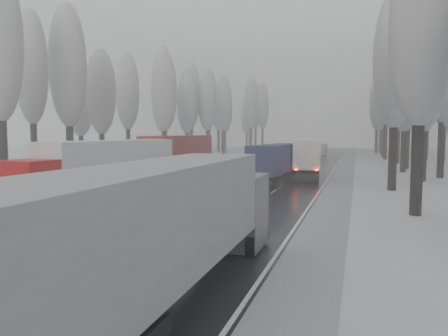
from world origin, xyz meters
The scene contains 54 objects.
carriageway_right centered at (5.25, 30.00, 0.01)m, with size 7.50×200.00×0.03m, color black.
carriageway_left centered at (-5.25, 30.00, 0.01)m, with size 7.50×200.00×0.03m, color black.
median_slush centered at (0.00, 30.00, 0.02)m, with size 3.00×200.00×0.04m, color #96999E.
shoulder_right centered at (10.20, 30.00, 0.02)m, with size 2.40×200.00×0.04m, color #96999E.
shoulder_left centered at (-10.20, 30.00, 0.02)m, with size 2.40×200.00×0.04m, color #96999E.
median_guardrail centered at (0.00, 29.99, 0.60)m, with size 0.12×200.00×0.76m.
tree_16 centered at (15.04, 15.67, 10.67)m, with size 3.60×3.60×16.53m.
tree_18 centered at (14.51, 27.03, 10.70)m, with size 3.60×3.60×16.58m.
tree_20 centered at (17.90, 35.17, 10.14)m, with size 3.60×3.60×15.71m.
tree_21 centered at (20.12, 39.17, 12.00)m, with size 3.60×3.60×18.62m.
tree_22 centered at (17.02, 45.60, 10.24)m, with size 3.60×3.60×15.86m.
tree_24 centered at (17.90, 51.02, 13.19)m, with size 3.60×3.60×20.49m.
tree_26 centered at (17.56, 61.27, 12.10)m, with size 3.60×3.60×18.78m.
tree_27 centered at (24.72, 65.27, 11.36)m, with size 3.60×3.60×17.62m.
tree_28 centered at (16.34, 71.95, 12.64)m, with size 3.60×3.60×19.62m.
tree_29 centered at (23.71, 75.95, 11.67)m, with size 3.60×3.60×18.11m.
tree_30 centered at (16.56, 81.70, 11.52)m, with size 3.60×3.60×17.86m.
tree_31 centered at (22.48, 85.70, 11.97)m, with size 3.60×3.60×18.58m.
tree_32 centered at (16.63, 89.21, 11.18)m, with size 3.60×3.60×17.33m.
tree_33 centered at (19.77, 93.21, 9.26)m, with size 3.60×3.60×14.33m.
tree_34 centered at (15.73, 96.32, 11.37)m, with size 3.60×3.60×17.63m.
tree_35 centered at (24.94, 100.32, 11.77)m, with size 3.60×3.60×18.25m.
tree_36 centered at (17.04, 106.16, 13.02)m, with size 3.60×3.60×20.23m.
tree_37 centered at (24.02, 110.16, 10.56)m, with size 3.60×3.60×16.37m.
tree_38 centered at (18.73, 116.73, 11.59)m, with size 3.60×3.60×17.97m.
tree_39 centered at (21.55, 120.73, 10.45)m, with size 3.60×3.60×16.19m.
tree_58 centered at (-15.13, 24.57, 11.10)m, with size 3.60×3.60×17.21m.
tree_59 centered at (-22.80, 28.57, 11.87)m, with size 3.60×3.60×18.41m.
tree_60 centered at (-17.75, 34.20, 9.59)m, with size 3.60×3.60×14.84m.
tree_61 centered at (-23.52, 38.20, 9.02)m, with size 3.60×3.60×13.95m.
tree_62 centered at (-13.94, 43.73, 10.36)m, with size 3.60×3.60×16.04m.
tree_63 centered at (-21.85, 47.73, 10.89)m, with size 3.60×3.60×16.88m.
tree_64 centered at (-18.26, 52.71, 9.96)m, with size 3.60×3.60×15.42m.
tree_65 centered at (-20.05, 56.71, 12.55)m, with size 3.60×3.60×19.48m.
tree_66 centered at (-18.16, 62.35, 9.84)m, with size 3.60×3.60×15.23m.
tree_67 centered at (-19.54, 66.35, 11.03)m, with size 3.60×3.60×17.09m.
tree_68 centered at (-16.58, 69.11, 10.75)m, with size 3.60×3.60×16.65m.
tree_69 centered at (-21.42, 73.11, 12.46)m, with size 3.60×3.60×19.35m.
tree_70 centered at (-16.33, 79.19, 11.03)m, with size 3.60×3.60×17.09m.
tree_71 centered at (-21.09, 83.19, 12.63)m, with size 3.60×3.60×19.61m.
tree_72 centered at (-18.93, 88.54, 9.76)m, with size 3.60×3.60×15.11m.
tree_73 centered at (-21.82, 92.54, 11.11)m, with size 3.60×3.60×17.22m.
tree_74 centered at (-15.07, 99.33, 12.67)m, with size 3.60×3.60×19.68m.
tree_75 centered at (-24.20, 103.33, 11.99)m, with size 3.60×3.60×18.60m.
tree_76 centered at (-14.05, 108.72, 11.95)m, with size 3.60×3.60×18.55m.
tree_77 centered at (-19.66, 112.72, 9.26)m, with size 3.60×3.60×14.32m.
tree_78 centered at (-17.56, 115.31, 12.59)m, with size 3.60×3.60×19.55m.
tree_79 centered at (-20.33, 119.31, 11.01)m, with size 3.60×3.60×17.07m.
truck_grey_tarp centered at (6.94, -1.33, 2.34)m, with size 2.55×15.69×4.02m.
truck_blue_box centered at (4.57, 29.83, 2.17)m, with size 3.42×14.61×3.72m.
truck_cream_box centered at (6.21, 37.04, 2.39)m, with size 4.42×16.13×4.10m.
box_truck_distant centered at (4.04, 80.81, 1.34)m, with size 2.67×7.21×2.64m.
truck_red_white centered at (-5.58, 15.44, 2.48)m, with size 3.85×16.69×4.25m.
truck_red_red centered at (-6.92, 31.26, 2.63)m, with size 2.97×17.59×4.50m.
Camera 1 is at (11.77, -11.67, 4.80)m, focal length 35.00 mm.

